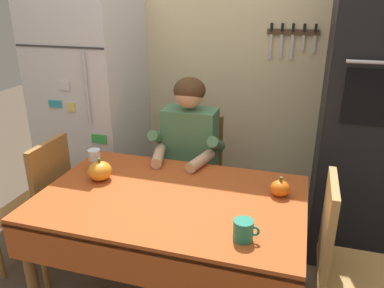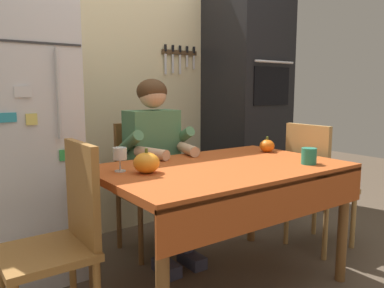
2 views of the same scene
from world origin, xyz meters
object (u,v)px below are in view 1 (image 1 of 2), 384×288
at_px(coffee_mug, 244,230).
at_px(wine_glass, 94,156).
at_px(pumpkin_medium, 280,188).
at_px(dining_table, 170,212).
at_px(chair_right_side, 344,260).
at_px(refrigerator, 93,109).
at_px(chair_left_side, 42,202).
at_px(pumpkin_large, 100,171).
at_px(seated_person, 187,154).
at_px(wall_oven, 371,110).
at_px(chair_behind_person, 195,172).

xyz_separation_m(coffee_mug, wine_glass, (-0.99, 0.46, 0.04)).
bearing_deg(pumpkin_medium, dining_table, -161.04).
height_order(chair_right_side, coffee_mug, chair_right_side).
distance_m(refrigerator, dining_table, 1.32).
height_order(chair_left_side, wine_glass, chair_left_side).
relative_size(refrigerator, wine_glass, 13.87).
bearing_deg(pumpkin_large, seated_person, 54.61).
bearing_deg(dining_table, coffee_mug, -30.51).
height_order(refrigerator, coffee_mug, refrigerator).
bearing_deg(seated_person, wine_glass, -139.00).
relative_size(dining_table, wine_glass, 10.79).
height_order(refrigerator, wine_glass, refrigerator).
bearing_deg(dining_table, pumpkin_large, 168.95).
xyz_separation_m(refrigerator, pumpkin_large, (0.49, -0.79, -0.11)).
bearing_deg(wine_glass, refrigerator, 120.20).
distance_m(pumpkin_large, pumpkin_medium, 1.01).
relative_size(dining_table, coffee_mug, 12.12).
bearing_deg(seated_person, chair_right_side, -29.70).
bearing_deg(chair_left_side, chair_right_side, -1.83).
relative_size(refrigerator, wall_oven, 0.86).
bearing_deg(chair_right_side, wine_glass, 173.63).
height_order(wall_oven, pumpkin_large, wall_oven).
distance_m(dining_table, wine_glass, 0.61).
relative_size(seated_person, pumpkin_medium, 11.41).
bearing_deg(wine_glass, wall_oven, 24.24).
distance_m(dining_table, chair_left_side, 0.92).
distance_m(refrigerator, coffee_mug, 1.79).
height_order(chair_behind_person, chair_right_side, same).
height_order(refrigerator, chair_behind_person, refrigerator).
distance_m(chair_right_side, wine_glass, 1.50).
bearing_deg(coffee_mug, pumpkin_large, 158.84).
height_order(refrigerator, chair_left_side, refrigerator).
xyz_separation_m(refrigerator, pumpkin_medium, (1.50, -0.69, -0.12)).
distance_m(chair_behind_person, chair_left_side, 1.07).
bearing_deg(coffee_mug, wine_glass, 155.17).
height_order(wall_oven, dining_table, wall_oven).
xyz_separation_m(wall_oven, seated_person, (-1.14, -0.32, -0.31)).
xyz_separation_m(chair_left_side, chair_right_side, (1.80, -0.06, 0.00)).
bearing_deg(refrigerator, pumpkin_medium, -24.74).
distance_m(refrigerator, pumpkin_large, 0.94).
bearing_deg(pumpkin_medium, refrigerator, 155.26).
xyz_separation_m(wall_oven, wine_glass, (-1.60, -0.72, -0.22)).
bearing_deg(wine_glass, pumpkin_medium, -0.56).
height_order(dining_table, chair_left_side, chair_left_side).
distance_m(coffee_mug, pumpkin_large, 0.95).
distance_m(refrigerator, chair_left_side, 0.88).
distance_m(seated_person, chair_left_side, 0.98).
xyz_separation_m(chair_right_side, pumpkin_large, (-1.36, 0.05, 0.28)).
bearing_deg(wine_glass, coffee_mug, -24.83).
bearing_deg(pumpkin_large, wine_glass, 131.00).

